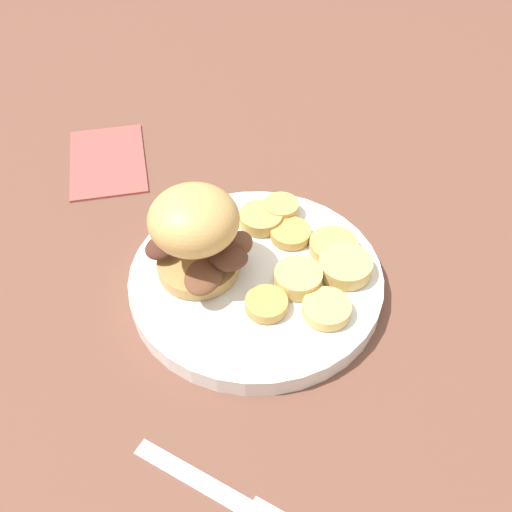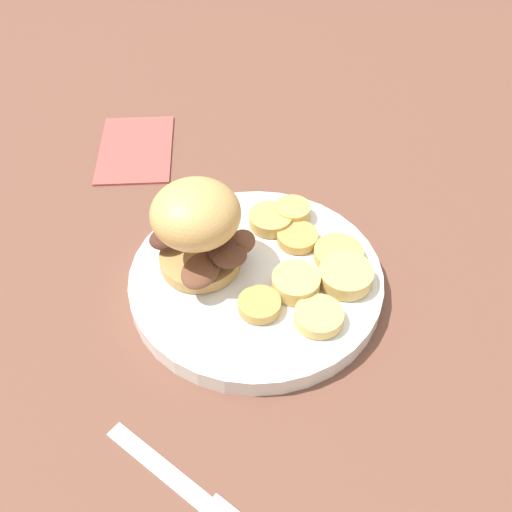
{
  "view_description": "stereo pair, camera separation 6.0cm",
  "coord_description": "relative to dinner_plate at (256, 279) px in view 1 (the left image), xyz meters",
  "views": [
    {
      "loc": [
        -0.41,
        -0.03,
        0.48
      ],
      "look_at": [
        0.0,
        0.0,
        0.05
      ],
      "focal_mm": 42.0,
      "sensor_mm": 36.0,
      "label": 1
    },
    {
      "loc": [
        -0.41,
        -0.09,
        0.48
      ],
      "look_at": [
        0.0,
        0.0,
        0.05
      ],
      "focal_mm": 42.0,
      "sensor_mm": 36.0,
      "label": 2
    }
  ],
  "objects": [
    {
      "name": "sandwich",
      "position": [
        -0.0,
        0.06,
        0.06
      ],
      "size": [
        0.1,
        0.12,
        0.1
      ],
      "color": "tan",
      "rests_on": "dinner_plate"
    },
    {
      "name": "potato_round_1",
      "position": [
        0.04,
        -0.08,
        0.02
      ],
      "size": [
        0.05,
        0.05,
        0.01
      ],
      "primitive_type": "cylinder",
      "color": "tan",
      "rests_on": "dinner_plate"
    },
    {
      "name": "potato_round_6",
      "position": [
        -0.05,
        -0.07,
        0.02
      ],
      "size": [
        0.05,
        0.05,
        0.01
      ],
      "primitive_type": "cylinder",
      "color": "#DBB766",
      "rests_on": "dinner_plate"
    },
    {
      "name": "potato_round_7",
      "position": [
        0.08,
        0.0,
        0.02
      ],
      "size": [
        0.05,
        0.05,
        0.01
      ],
      "primitive_type": "cylinder",
      "color": "tan",
      "rests_on": "dinner_plate"
    },
    {
      "name": "potato_round_2",
      "position": [
        -0.01,
        -0.04,
        0.02
      ],
      "size": [
        0.05,
        0.05,
        0.02
      ],
      "primitive_type": "cylinder",
      "color": "#DBB766",
      "rests_on": "dinner_plate"
    },
    {
      "name": "potato_round_5",
      "position": [
        0.06,
        -0.03,
        0.02
      ],
      "size": [
        0.04,
        0.04,
        0.01
      ],
      "primitive_type": "cylinder",
      "color": "tan",
      "rests_on": "dinner_plate"
    },
    {
      "name": "fork",
      "position": [
        -0.22,
        0.01,
        -0.01
      ],
      "size": [
        0.08,
        0.15,
        0.0
      ],
      "color": "silver",
      "rests_on": "ground_plane"
    },
    {
      "name": "potato_round_0",
      "position": [
        0.01,
        -0.09,
        0.02
      ],
      "size": [
        0.06,
        0.06,
        0.02
      ],
      "primitive_type": "cylinder",
      "color": "#DBB766",
      "rests_on": "dinner_plate"
    },
    {
      "name": "napkin",
      "position": [
        0.2,
        0.21,
        -0.01
      ],
      "size": [
        0.17,
        0.13,
        0.01
      ],
      "primitive_type": "cube",
      "rotation": [
        0.0,
        0.0,
        3.42
      ],
      "color": "#B24C47",
      "rests_on": "ground_plane"
    },
    {
      "name": "potato_round_3",
      "position": [
        0.09,
        -0.02,
        0.02
      ],
      "size": [
        0.04,
        0.04,
        0.02
      ],
      "primitive_type": "cylinder",
      "color": "tan",
      "rests_on": "dinner_plate"
    },
    {
      "name": "potato_round_4",
      "position": [
        -0.05,
        -0.01,
        0.02
      ],
      "size": [
        0.04,
        0.04,
        0.01
      ],
      "primitive_type": "cylinder",
      "color": "tan",
      "rests_on": "dinner_plate"
    },
    {
      "name": "ground_plane",
      "position": [
        0.0,
        0.0,
        -0.01
      ],
      "size": [
        4.0,
        4.0,
        0.0
      ],
      "primitive_type": "plane",
      "color": "brown"
    },
    {
      "name": "dinner_plate",
      "position": [
        0.0,
        0.0,
        0.0
      ],
      "size": [
        0.26,
        0.26,
        0.02
      ],
      "color": "white",
      "rests_on": "ground_plane"
    }
  ]
}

